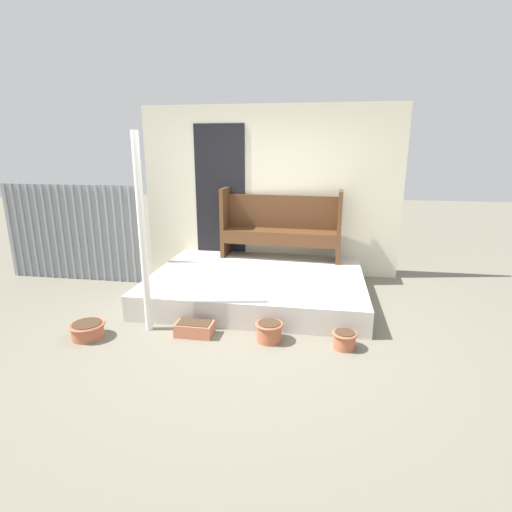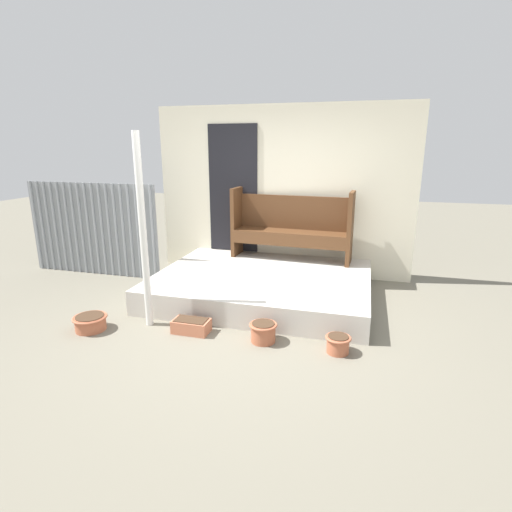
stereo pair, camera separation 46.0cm
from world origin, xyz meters
name	(u,v)px [view 2 (the right image)]	position (x,y,z in m)	size (l,w,h in m)	color
ground_plane	(241,330)	(0.00, 0.00, 0.00)	(24.00, 24.00, 0.00)	#706B5B
porch_slab	(263,285)	(-0.03, 1.10, 0.16)	(2.83, 2.20, 0.31)	beige
house_wall	(279,192)	(-0.06, 2.23, 1.30)	(4.03, 0.08, 2.60)	beige
fence_corrugated	(92,229)	(-2.87, 1.36, 0.73)	(2.25, 0.05, 1.45)	gray
support_post	(143,234)	(-1.06, -0.13, 1.07)	(0.08, 0.08, 2.14)	white
bench	(292,224)	(0.19, 1.98, 0.85)	(1.83, 0.50, 1.06)	#54331C
flower_pot_left	(90,322)	(-1.62, -0.44, 0.09)	(0.37, 0.37, 0.17)	#B26042
flower_pot_middle	(263,331)	(0.31, -0.19, 0.12)	(0.30, 0.30, 0.21)	#B26042
flower_pot_right	(338,343)	(1.09, -0.22, 0.10)	(0.26, 0.26, 0.18)	#B26042
planter_box_rect	(191,326)	(-0.51, -0.19, 0.08)	(0.40, 0.23, 0.15)	#C67251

